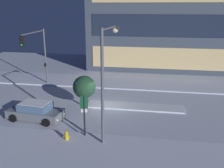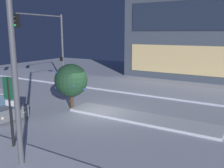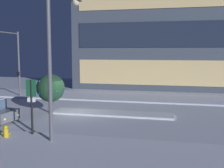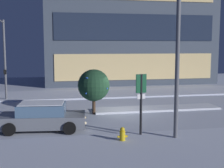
{
  "view_description": "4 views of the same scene",
  "coord_description": "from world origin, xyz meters",
  "px_view_note": "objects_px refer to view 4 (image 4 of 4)",
  "views": [
    {
      "loc": [
        4.35,
        -22.23,
        9.13
      ],
      "look_at": [
        0.53,
        0.83,
        2.04
      ],
      "focal_mm": 41.83,
      "sensor_mm": 36.0,
      "label": 1
    },
    {
      "loc": [
        8.39,
        -12.25,
        4.89
      ],
      "look_at": [
        0.73,
        0.52,
        1.84
      ],
      "focal_mm": 40.27,
      "sensor_mm": 36.0,
      "label": 2
    },
    {
      "loc": [
        7.21,
        -19.55,
        4.65
      ],
      "look_at": [
        2.81,
        -0.12,
        2.33
      ],
      "focal_mm": 45.33,
      "sensor_mm": 36.0,
      "label": 3
    },
    {
      "loc": [
        -4.62,
        -20.25,
        4.49
      ],
      "look_at": [
        -0.36,
        1.38,
        1.79
      ],
      "focal_mm": 49.79,
      "sensor_mm": 36.0,
      "label": 4
    }
  ],
  "objects_px": {
    "car_near": "(42,117)",
    "fire_hydrant": "(122,136)",
    "traffic_light_corner_far_left": "(0,45)",
    "street_lamp_arched": "(173,33)",
    "parking_info_sign": "(141,97)",
    "decorated_tree_median": "(94,85)"
  },
  "relations": [
    {
      "from": "street_lamp_arched",
      "to": "parking_info_sign",
      "type": "bearing_deg",
      "value": 99.24
    },
    {
      "from": "fire_hydrant",
      "to": "parking_info_sign",
      "type": "distance_m",
      "value": 2.13
    },
    {
      "from": "traffic_light_corner_far_left",
      "to": "street_lamp_arched",
      "type": "relative_size",
      "value": 0.84
    },
    {
      "from": "car_near",
      "to": "street_lamp_arched",
      "type": "relative_size",
      "value": 0.61
    },
    {
      "from": "street_lamp_arched",
      "to": "decorated_tree_median",
      "type": "bearing_deg",
      "value": 36.14
    },
    {
      "from": "parking_info_sign",
      "to": "decorated_tree_median",
      "type": "height_order",
      "value": "parking_info_sign"
    },
    {
      "from": "fire_hydrant",
      "to": "parking_info_sign",
      "type": "height_order",
      "value": "parking_info_sign"
    },
    {
      "from": "car_near",
      "to": "traffic_light_corner_far_left",
      "type": "relative_size",
      "value": 0.73
    },
    {
      "from": "traffic_light_corner_far_left",
      "to": "decorated_tree_median",
      "type": "xyz_separation_m",
      "value": [
        6.41,
        -4.39,
        -2.63
      ]
    },
    {
      "from": "street_lamp_arched",
      "to": "parking_info_sign",
      "type": "height_order",
      "value": "street_lamp_arched"
    },
    {
      "from": "street_lamp_arched",
      "to": "parking_info_sign",
      "type": "relative_size",
      "value": 2.5
    },
    {
      "from": "street_lamp_arched",
      "to": "decorated_tree_median",
      "type": "relative_size",
      "value": 2.63
    },
    {
      "from": "fire_hydrant",
      "to": "parking_info_sign",
      "type": "relative_size",
      "value": 0.25
    },
    {
      "from": "street_lamp_arched",
      "to": "parking_info_sign",
      "type": "xyz_separation_m",
      "value": [
        -1.6,
        -0.06,
        -3.1
      ]
    },
    {
      "from": "fire_hydrant",
      "to": "decorated_tree_median",
      "type": "height_order",
      "value": "decorated_tree_median"
    },
    {
      "from": "traffic_light_corner_far_left",
      "to": "parking_info_sign",
      "type": "xyz_separation_m",
      "value": [
        7.96,
        -10.09,
        -2.53
      ]
    },
    {
      "from": "traffic_light_corner_far_left",
      "to": "fire_hydrant",
      "type": "relative_size",
      "value": 8.48
    },
    {
      "from": "street_lamp_arched",
      "to": "decorated_tree_median",
      "type": "height_order",
      "value": "street_lamp_arched"
    },
    {
      "from": "fire_hydrant",
      "to": "decorated_tree_median",
      "type": "xyz_separation_m",
      "value": [
        -0.44,
        6.49,
        1.55
      ]
    },
    {
      "from": "car_near",
      "to": "fire_hydrant",
      "type": "distance_m",
      "value": 4.83
    },
    {
      "from": "car_near",
      "to": "parking_info_sign",
      "type": "xyz_separation_m",
      "value": [
        4.81,
        -2.29,
        1.3
      ]
    },
    {
      "from": "car_near",
      "to": "fire_hydrant",
      "type": "bearing_deg",
      "value": -33.29
    }
  ]
}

